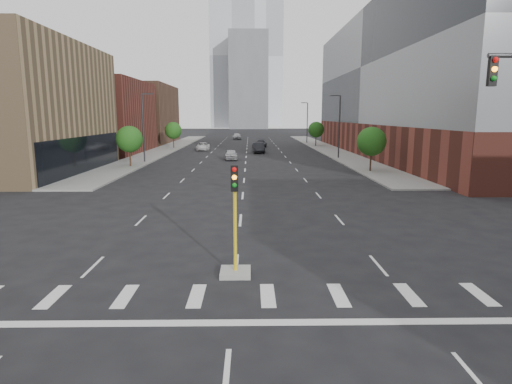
{
  "coord_description": "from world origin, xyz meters",
  "views": [
    {
      "loc": [
        0.59,
        -7.14,
        6.24
      ],
      "look_at": [
        0.88,
        13.68,
        2.5
      ],
      "focal_mm": 30.0,
      "sensor_mm": 36.0,
      "label": 1
    }
  ],
  "objects_px": {
    "car_mid_right": "(258,148)",
    "car_distant": "(237,136)",
    "median_traffic_signal": "(235,251)",
    "car_near_left": "(231,155)",
    "car_deep_right": "(261,144)",
    "car_far_left": "(203,147)"
  },
  "relations": [
    {
      "from": "car_near_left",
      "to": "car_distant",
      "type": "bearing_deg",
      "value": 86.91
    },
    {
      "from": "car_mid_right",
      "to": "car_distant",
      "type": "relative_size",
      "value": 1.02
    },
    {
      "from": "car_near_left",
      "to": "car_distant",
      "type": "xyz_separation_m",
      "value": [
        -0.7,
        51.89,
        0.12
      ]
    },
    {
      "from": "car_far_left",
      "to": "car_mid_right",
      "type": "bearing_deg",
      "value": -31.12
    },
    {
      "from": "car_deep_right",
      "to": "car_distant",
      "type": "bearing_deg",
      "value": 106.69
    },
    {
      "from": "car_deep_right",
      "to": "car_near_left",
      "type": "bearing_deg",
      "value": -96.23
    },
    {
      "from": "car_mid_right",
      "to": "median_traffic_signal",
      "type": "bearing_deg",
      "value": -95.92
    },
    {
      "from": "car_mid_right",
      "to": "car_far_left",
      "type": "bearing_deg",
      "value": 147.97
    },
    {
      "from": "median_traffic_signal",
      "to": "car_near_left",
      "type": "bearing_deg",
      "value": 92.71
    },
    {
      "from": "car_mid_right",
      "to": "car_distant",
      "type": "height_order",
      "value": "car_distant"
    },
    {
      "from": "car_deep_right",
      "to": "car_distant",
      "type": "relative_size",
      "value": 1.01
    },
    {
      "from": "median_traffic_signal",
      "to": "car_far_left",
      "type": "distance_m",
      "value": 61.87
    },
    {
      "from": "median_traffic_signal",
      "to": "car_mid_right",
      "type": "relative_size",
      "value": 0.85
    },
    {
      "from": "car_near_left",
      "to": "car_mid_right",
      "type": "height_order",
      "value": "car_mid_right"
    },
    {
      "from": "car_deep_right",
      "to": "car_mid_right",
      "type": "bearing_deg",
      "value": -88.12
    },
    {
      "from": "median_traffic_signal",
      "to": "car_deep_right",
      "type": "xyz_separation_m",
      "value": [
        2.79,
        68.76,
        -0.24
      ]
    },
    {
      "from": "car_near_left",
      "to": "car_distant",
      "type": "relative_size",
      "value": 0.86
    },
    {
      "from": "median_traffic_signal",
      "to": "car_deep_right",
      "type": "distance_m",
      "value": 68.81
    },
    {
      "from": "car_near_left",
      "to": "car_distant",
      "type": "distance_m",
      "value": 51.9
    },
    {
      "from": "car_deep_right",
      "to": "median_traffic_signal",
      "type": "bearing_deg",
      "value": -87.02
    },
    {
      "from": "car_near_left",
      "to": "car_deep_right",
      "type": "height_order",
      "value": "car_near_left"
    },
    {
      "from": "car_deep_right",
      "to": "car_distant",
      "type": "distance_m",
      "value": 28.41
    }
  ]
}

